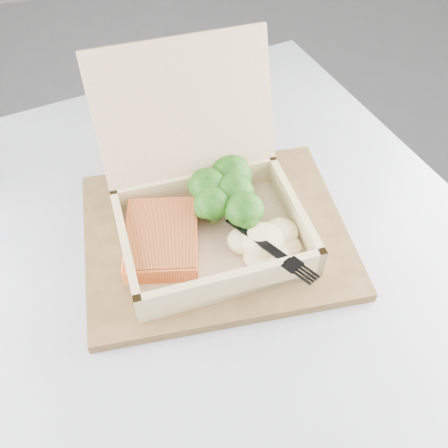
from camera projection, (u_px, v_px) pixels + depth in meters
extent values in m
plane|color=gray|center=(244.00, 277.00, 1.53)|extent=(4.00, 4.00, 0.00)
cylinder|color=black|center=(203.00, 432.00, 1.22)|extent=(0.45, 0.45, 0.02)
cylinder|color=black|center=(197.00, 374.00, 0.96)|extent=(0.08, 0.08, 0.71)
cube|color=#9C9FA5|center=(186.00, 262.00, 0.68)|extent=(0.97, 0.97, 0.03)
cube|color=brown|center=(216.00, 234.00, 0.68)|extent=(0.36, 0.29, 0.01)
cube|color=tan|center=(213.00, 240.00, 0.66)|extent=(0.24, 0.19, 0.01)
cube|color=tan|center=(127.00, 252.00, 0.62)|extent=(0.02, 0.18, 0.05)
cube|color=tan|center=(294.00, 213.00, 0.66)|extent=(0.02, 0.18, 0.05)
cube|color=tan|center=(233.00, 285.00, 0.59)|extent=(0.23, 0.02, 0.05)
cube|color=tan|center=(196.00, 186.00, 0.70)|extent=(0.23, 0.02, 0.05)
cube|color=tan|center=(185.00, 110.00, 0.64)|extent=(0.24, 0.09, 0.17)
cube|color=orange|center=(162.00, 239.00, 0.64)|extent=(0.11, 0.14, 0.03)
ellipsoid|color=#D1C487|center=(263.00, 241.00, 0.63)|extent=(0.09, 0.08, 0.03)
cube|color=black|center=(228.00, 214.00, 0.64)|extent=(0.06, 0.10, 0.02)
cube|color=black|center=(270.00, 251.00, 0.61)|extent=(0.04, 0.05, 0.01)
cube|color=white|center=(184.00, 147.00, 0.81)|extent=(0.12, 0.16, 0.00)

